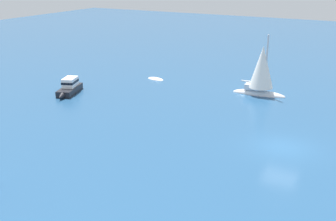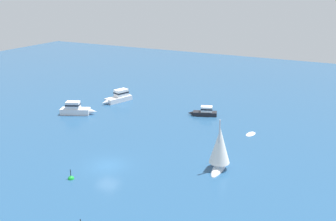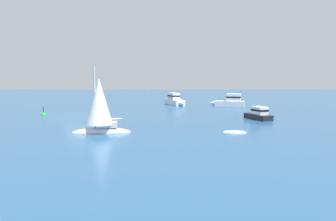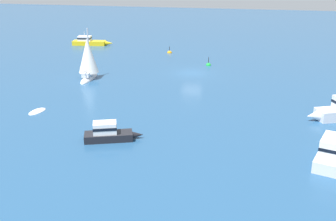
{
  "view_description": "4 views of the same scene",
  "coord_description": "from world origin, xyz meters",
  "px_view_note": "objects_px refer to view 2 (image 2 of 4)",
  "views": [
    {
      "loc": [
        -6.24,
        28.71,
        12.45
      ],
      "look_at": [
        7.4,
        3.8,
        2.73
      ],
      "focal_mm": 45.22,
      "sensor_mm": 36.0,
      "label": 1
    },
    {
      "loc": [
        -34.62,
        -25.92,
        20.62
      ],
      "look_at": [
        15.54,
        -0.16,
        2.47
      ],
      "focal_mm": 42.13,
      "sensor_mm": 36.0,
      "label": 2
    },
    {
      "loc": [
        10.86,
        -42.08,
        5.27
      ],
      "look_at": [
        11.89,
        -4.58,
        1.24
      ],
      "focal_mm": 34.89,
      "sensor_mm": 36.0,
      "label": 3
    },
    {
      "loc": [
        52.0,
        8.01,
        13.7
      ],
      "look_at": [
        16.24,
        0.29,
        0.5
      ],
      "focal_mm": 44.19,
      "sensor_mm": 36.0,
      "label": 4
    }
  ],
  "objects_px": {
    "sailboat": "(220,150)",
    "motor_cruiser": "(205,112)",
    "channel_buoy": "(71,179)",
    "rib": "(251,134)",
    "cabin_cruiser_1": "(119,97)",
    "powerboat": "(76,109)"
  },
  "relations": [
    {
      "from": "cabin_cruiser_1",
      "to": "powerboat",
      "type": "bearing_deg",
      "value": 5.29
    },
    {
      "from": "motor_cruiser",
      "to": "powerboat",
      "type": "bearing_deg",
      "value": 5.38
    },
    {
      "from": "cabin_cruiser_1",
      "to": "rib",
      "type": "xyz_separation_m",
      "value": [
        -5.29,
        -26.3,
        -0.85
      ]
    },
    {
      "from": "sailboat",
      "to": "powerboat",
      "type": "bearing_deg",
      "value": -110.76
    },
    {
      "from": "powerboat",
      "to": "channel_buoy",
      "type": "distance_m",
      "value": 23.34
    },
    {
      "from": "rib",
      "to": "channel_buoy",
      "type": "relative_size",
      "value": 1.56
    },
    {
      "from": "sailboat",
      "to": "motor_cruiser",
      "type": "distance_m",
      "value": 19.62
    },
    {
      "from": "powerboat",
      "to": "channel_buoy",
      "type": "bearing_deg",
      "value": -75.65
    },
    {
      "from": "powerboat",
      "to": "rib",
      "type": "height_order",
      "value": "powerboat"
    },
    {
      "from": "motor_cruiser",
      "to": "rib",
      "type": "xyz_separation_m",
      "value": [
        -4.95,
        -9.15,
        -0.63
      ]
    },
    {
      "from": "rib",
      "to": "sailboat",
      "type": "bearing_deg",
      "value": -170.27
    },
    {
      "from": "sailboat",
      "to": "channel_buoy",
      "type": "relative_size",
      "value": 4.43
    },
    {
      "from": "powerboat",
      "to": "sailboat",
      "type": "height_order",
      "value": "sailboat"
    },
    {
      "from": "powerboat",
      "to": "motor_cruiser",
      "type": "distance_m",
      "value": 21.3
    },
    {
      "from": "sailboat",
      "to": "rib",
      "type": "distance_m",
      "value": 12.67
    },
    {
      "from": "motor_cruiser",
      "to": "channel_buoy",
      "type": "bearing_deg",
      "value": 60.09
    },
    {
      "from": "powerboat",
      "to": "motor_cruiser",
      "type": "relative_size",
      "value": 1.23
    },
    {
      "from": "motor_cruiser",
      "to": "cabin_cruiser_1",
      "type": "distance_m",
      "value": 17.16
    },
    {
      "from": "sailboat",
      "to": "rib",
      "type": "bearing_deg",
      "value": 174.48
    },
    {
      "from": "channel_buoy",
      "to": "powerboat",
      "type": "bearing_deg",
      "value": 38.26
    },
    {
      "from": "motor_cruiser",
      "to": "cabin_cruiser_1",
      "type": "relative_size",
      "value": 0.77
    },
    {
      "from": "cabin_cruiser_1",
      "to": "channel_buoy",
      "type": "height_order",
      "value": "cabin_cruiser_1"
    }
  ]
}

